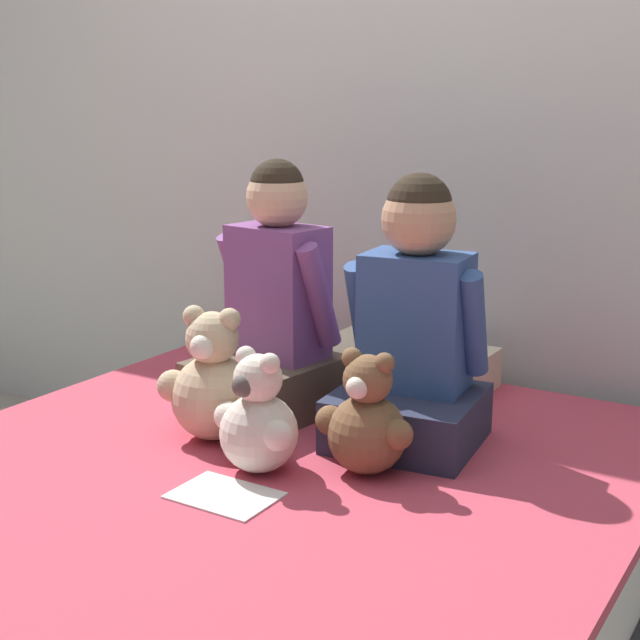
% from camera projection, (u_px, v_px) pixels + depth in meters
% --- Properties ---
extents(wall_behind_bed, '(8.00, 0.06, 2.50)m').
position_uv_depth(wall_behind_bed, '(449.00, 92.00, 2.53)').
color(wall_behind_bed, silver).
rests_on(wall_behind_bed, ground_plane).
extents(bed, '(1.59, 1.88, 0.45)m').
position_uv_depth(bed, '(239.00, 578.00, 1.93)').
color(bed, '#2D2D33').
rests_on(bed, ground_plane).
extents(child_on_left, '(0.35, 0.38, 0.64)m').
position_uv_depth(child_on_left, '(273.00, 314.00, 2.25)').
color(child_on_left, brown).
rests_on(child_on_left, bed).
extents(child_on_right, '(0.36, 0.34, 0.62)m').
position_uv_depth(child_on_right, '(414.00, 331.00, 2.05)').
color(child_on_right, '#282D47').
rests_on(child_on_right, bed).
extents(teddy_bear_held_by_left_child, '(0.26, 0.20, 0.32)m').
position_uv_depth(teddy_bear_held_by_left_child, '(213.00, 384.00, 2.08)').
color(teddy_bear_held_by_left_child, '#D1B78E').
rests_on(teddy_bear_held_by_left_child, bed).
extents(teddy_bear_held_by_right_child, '(0.23, 0.17, 0.27)m').
position_uv_depth(teddy_bear_held_by_right_child, '(367.00, 422.00, 1.89)').
color(teddy_bear_held_by_right_child, brown).
rests_on(teddy_bear_held_by_right_child, bed).
extents(teddy_bear_between_children, '(0.22, 0.17, 0.27)m').
position_uv_depth(teddy_bear_between_children, '(258.00, 421.00, 1.90)').
color(teddy_bear_between_children, silver).
rests_on(teddy_bear_between_children, bed).
extents(pillow_at_headboard, '(0.48, 0.31, 0.11)m').
position_uv_depth(pillow_at_headboard, '(399.00, 367.00, 2.48)').
color(pillow_at_headboard, beige).
rests_on(pillow_at_headboard, bed).
extents(sign_card, '(0.21, 0.15, 0.00)m').
position_uv_depth(sign_card, '(225.00, 495.00, 1.80)').
color(sign_card, white).
rests_on(sign_card, bed).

